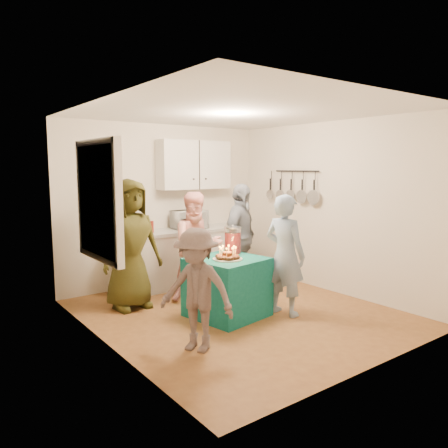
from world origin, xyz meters
TOP-DOWN VIEW (x-y plane):
  - floor at (0.00, 0.00)m, footprint 4.00×4.00m
  - ceiling at (0.00, 0.00)m, footprint 4.00×4.00m
  - back_wall at (0.00, 2.00)m, footprint 3.60×3.60m
  - left_wall at (-1.80, 0.00)m, footprint 4.00×4.00m
  - right_wall at (1.80, 0.00)m, footprint 4.00×4.00m
  - window_night at (-1.77, 0.30)m, footprint 0.04×1.00m
  - counter at (0.20, 1.70)m, footprint 2.20×0.58m
  - countertop at (0.20, 1.70)m, footprint 2.24×0.62m
  - upper_cabinet at (0.50, 1.85)m, footprint 1.30×0.30m
  - pot_rack at (1.72, 0.70)m, footprint 0.12×1.00m
  - microwave at (0.29, 1.70)m, footprint 0.56×0.39m
  - party_table at (-0.19, 0.02)m, footprint 0.98×0.98m
  - donut_cake at (-0.24, -0.05)m, footprint 0.38×0.38m
  - punch_jar at (0.07, 0.24)m, footprint 0.22×0.22m
  - man_birthday at (0.45, -0.37)m, footprint 0.48×0.64m
  - woman_back_left at (-1.05, 1.07)m, footprint 0.88×0.59m
  - woman_back_center at (-0.12, 0.83)m, footprint 0.90×0.79m
  - woman_back_right at (0.58, 0.72)m, footprint 1.06×0.83m
  - child_near_left at (-1.09, -0.64)m, footprint 0.83×0.97m

SIDE VIEW (x-z plane):
  - floor at x=0.00m, z-range 0.00..0.00m
  - party_table at x=-0.19m, z-range 0.00..0.76m
  - counter at x=0.20m, z-range 0.00..0.86m
  - child_near_left at x=-1.09m, z-range 0.00..1.29m
  - woman_back_center at x=-0.12m, z-range 0.00..1.57m
  - man_birthday at x=0.45m, z-range 0.00..1.57m
  - woman_back_right at x=0.58m, z-range 0.00..1.67m
  - donut_cake at x=-0.24m, z-range 0.76..0.94m
  - woman_back_left at x=-1.05m, z-range 0.00..1.76m
  - countertop at x=0.20m, z-range 0.86..0.91m
  - punch_jar at x=0.07m, z-range 0.76..1.10m
  - microwave at x=0.29m, z-range 0.91..1.21m
  - back_wall at x=0.00m, z-range 1.30..1.30m
  - left_wall at x=-1.80m, z-range 1.30..1.30m
  - right_wall at x=1.80m, z-range 1.30..1.30m
  - window_night at x=-1.77m, z-range 0.95..2.15m
  - pot_rack at x=1.72m, z-range 1.30..1.90m
  - upper_cabinet at x=0.50m, z-range 1.55..2.35m
  - ceiling at x=0.00m, z-range 2.60..2.60m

